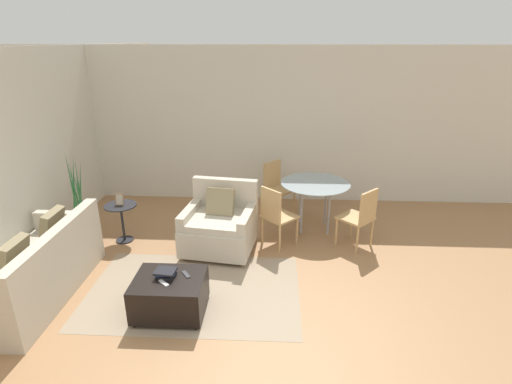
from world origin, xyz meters
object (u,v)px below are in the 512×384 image
book_stack (166,273)px  dining_chair_near_right (361,215)px  armchair (220,226)px  tv_remote_primary (164,283)px  dining_table (315,189)px  couch (36,273)px  potted_plant (82,221)px  dining_chair_near_left (276,213)px  tv_remote_secondary (186,274)px  picture_frame (120,200)px  side_table (122,216)px  ottoman (170,294)px  dining_chair_far_left (276,184)px

book_stack → dining_chair_near_right: 2.84m
armchair → tv_remote_primary: armchair is taller
armchair → dining_table: size_ratio=1.00×
couch → armchair: (1.98, 1.22, 0.06)m
book_stack → dining_chair_near_right: dining_chair_near_right is taller
potted_plant → dining_chair_near_left: bearing=0.5°
armchair → dining_chair_near_right: (1.99, 0.14, 0.15)m
tv_remote_secondary → picture_frame: (-1.29, 1.54, 0.23)m
book_stack → potted_plant: size_ratio=0.17×
armchair → tv_remote_primary: (-0.38, -1.55, 0.07)m
book_stack → side_table: bearing=124.4°
tv_remote_secondary → side_table: (-1.29, 1.54, -0.03)m
armchair → picture_frame: bearing=173.4°
tv_remote_primary → potted_plant: size_ratio=0.10×
ottoman → picture_frame: 2.02m
tv_remote_secondary → potted_plant: potted_plant is taller
armchair → ottoman: armchair is taller
tv_remote_secondary → dining_chair_near_right: 2.65m
side_table → dining_chair_near_left: dining_chair_near_left is taller
picture_frame → dining_table: (2.86, 0.57, 0.01)m
potted_plant → dining_chair_far_left: 3.10m
ottoman → tv_remote_secondary: 0.28m
tv_remote_secondary → dining_chair_far_left: size_ratio=0.17×
couch → side_table: bearing=70.0°
potted_plant → dining_table: bearing=10.3°
tv_remote_primary → dining_chair_near_right: bearing=35.4°
dining_table → picture_frame: bearing=-168.7°
book_stack → tv_remote_secondary: bearing=10.5°
tv_remote_secondary → dining_chair_far_left: dining_chair_far_left is taller
tv_remote_secondary → dining_chair_far_left: 2.88m
side_table → potted_plant: bearing=-174.8°
potted_plant → dining_chair_near_left: potted_plant is taller
dining_table → dining_chair_near_right: bearing=-45.0°
side_table → book_stack: bearing=-55.6°
armchair → picture_frame: (-1.47, 0.17, 0.30)m
dining_table → tv_remote_secondary: bearing=-126.6°
tv_remote_secondary → tv_remote_primary: bearing=-138.9°
book_stack → dining_table: (1.78, 2.15, 0.20)m
tv_remote_secondary → side_table: bearing=129.9°
tv_remote_secondary → picture_frame: bearing=129.9°
dining_chair_near_right → dining_chair_far_left: size_ratio=1.00×
tv_remote_primary → potted_plant: potted_plant is taller
couch → dining_table: 3.92m
armchair → book_stack: 1.47m
tv_remote_primary → tv_remote_secondary: bearing=41.1°
armchair → dining_table: armchair is taller
tv_remote_primary → potted_plant: 2.36m
dining_chair_far_left → dining_chair_near_left: bearing=-90.0°
ottoman → dining_table: dining_table is taller
dining_table → ottoman: bearing=-128.4°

